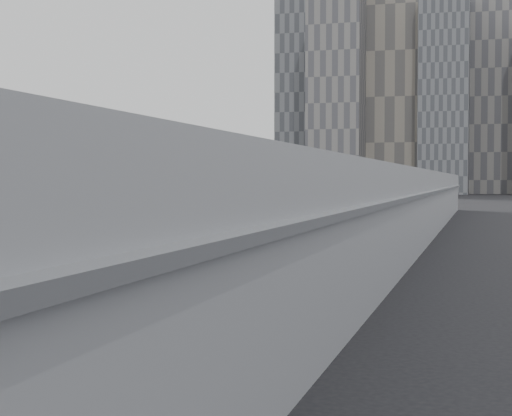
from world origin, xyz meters
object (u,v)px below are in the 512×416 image
at_px(bus_7, 341,207).
at_px(street_lamp_far, 301,185).
at_px(bus_1, 126,250).
at_px(bus_2, 202,235).
at_px(bus_4, 287,219).
at_px(bus_6, 329,210).
at_px(bus_3, 250,223).
at_px(suv, 332,206).
at_px(shipping_container, 314,205).
at_px(bus_5, 309,214).
at_px(street_lamp_near, 187,184).

bearing_deg(bus_7, street_lamp_far, -159.60).
relative_size(bus_1, bus_7, 1.00).
distance_m(bus_2, bus_4, 26.80).
bearing_deg(bus_1, bus_4, 90.05).
bearing_deg(bus_2, bus_6, 84.86).
xyz_separation_m(bus_3, street_lamp_far, (-6.48, 50.26, 3.45)).
relative_size(bus_4, suv, 2.36).
bearing_deg(bus_1, street_lamp_far, 95.36).
bearing_deg(bus_4, shipping_container, 104.56).
relative_size(bus_1, street_lamp_far, 1.40).
bearing_deg(shipping_container, suv, 87.92).
bearing_deg(shipping_container, bus_7, -59.18).
relative_size(bus_5, bus_7, 0.97).
bearing_deg(bus_5, bus_2, -94.12).
height_order(bus_6, street_lamp_far, street_lamp_far).
distance_m(bus_2, shipping_container, 79.12).
distance_m(street_lamp_near, street_lamp_far, 50.62).
height_order(bus_7, shipping_container, bus_7).
distance_m(bus_6, street_lamp_near, 42.62).
height_order(bus_4, bus_7, bus_4).
bearing_deg(shipping_container, bus_6, -72.89).
bearing_deg(street_lamp_far, suv, 90.84).
bearing_deg(bus_4, suv, 102.14).
distance_m(bus_7, shipping_container, 13.72).
bearing_deg(bus_6, bus_1, -94.22).
xyz_separation_m(bus_2, street_lamp_far, (-6.67, 64.22, 3.62)).
relative_size(bus_5, suv, 2.25).
relative_size(bus_4, bus_5, 1.05).
distance_m(bus_1, bus_5, 53.26).
height_order(bus_3, street_lamp_near, street_lamp_near).
bearing_deg(street_lamp_near, bus_3, 3.27).
height_order(bus_7, suv, bus_7).
relative_size(bus_6, suv, 2.30).
distance_m(bus_4, street_lamp_near, 15.41).
bearing_deg(bus_4, street_lamp_far, 106.43).
bearing_deg(bus_7, shipping_container, 116.80).
xyz_separation_m(street_lamp_near, shipping_container, (-1.09, 65.16, -4.14)).
bearing_deg(bus_6, suv, 95.11).
bearing_deg(bus_5, suv, 93.52).
xyz_separation_m(bus_7, street_lamp_far, (-6.07, -2.77, 3.61)).
bearing_deg(bus_6, street_lamp_far, 121.02).
bearing_deg(bus_3, shipping_container, 101.12).
bearing_deg(bus_1, suv, 94.24).
relative_size(bus_4, shipping_container, 1.94).
height_order(bus_2, bus_5, bus_2).
height_order(bus_4, bus_5, bus_4).
distance_m(street_lamp_far, shipping_container, 15.05).
height_order(bus_7, street_lamp_near, street_lamp_near).
relative_size(street_lamp_far, shipping_container, 1.35).
bearing_deg(bus_4, bus_5, 96.92).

